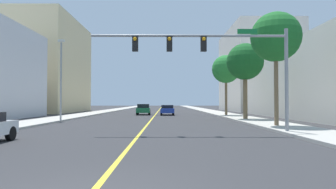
{
  "coord_description": "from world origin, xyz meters",
  "views": [
    {
      "loc": [
        1.41,
        -5.42,
        1.74
      ],
      "look_at": [
        1.59,
        17.09,
        2.31
      ],
      "focal_mm": 31.87,
      "sensor_mm": 36.0,
      "label": 1
    }
  ],
  "objects_px": {
    "palm_near": "(276,38)",
    "car_blue": "(167,110)",
    "palm_far": "(226,69)",
    "car_green": "(143,109)",
    "traffic_signal_mast": "(217,53)",
    "street_lamp": "(61,75)",
    "palm_mid": "(245,62)"
  },
  "relations": [
    {
      "from": "car_blue",
      "to": "palm_mid",
      "type": "bearing_deg",
      "value": -57.17
    },
    {
      "from": "car_blue",
      "to": "palm_far",
      "type": "bearing_deg",
      "value": -25.36
    },
    {
      "from": "palm_far",
      "to": "car_green",
      "type": "bearing_deg",
      "value": 157.78
    },
    {
      "from": "palm_near",
      "to": "palm_far",
      "type": "bearing_deg",
      "value": 90.52
    },
    {
      "from": "traffic_signal_mast",
      "to": "street_lamp",
      "type": "relative_size",
      "value": 1.49
    },
    {
      "from": "palm_near",
      "to": "palm_far",
      "type": "height_order",
      "value": "palm_near"
    },
    {
      "from": "palm_near",
      "to": "car_blue",
      "type": "height_order",
      "value": "palm_near"
    },
    {
      "from": "traffic_signal_mast",
      "to": "car_blue",
      "type": "xyz_separation_m",
      "value": [
        -2.61,
        23.44,
        -3.74
      ]
    },
    {
      "from": "street_lamp",
      "to": "car_blue",
      "type": "relative_size",
      "value": 1.69
    },
    {
      "from": "palm_near",
      "to": "car_green",
      "type": "distance_m",
      "value": 23.62
    },
    {
      "from": "traffic_signal_mast",
      "to": "street_lamp",
      "type": "xyz_separation_m",
      "value": [
        -12.45,
        10.97,
        -0.22
      ]
    },
    {
      "from": "palm_far",
      "to": "car_green",
      "type": "relative_size",
      "value": 1.75
    },
    {
      "from": "traffic_signal_mast",
      "to": "car_green",
      "type": "distance_m",
      "value": 25.23
    },
    {
      "from": "street_lamp",
      "to": "palm_near",
      "type": "distance_m",
      "value": 18.69
    },
    {
      "from": "street_lamp",
      "to": "palm_far",
      "type": "height_order",
      "value": "palm_far"
    },
    {
      "from": "palm_mid",
      "to": "car_blue",
      "type": "xyz_separation_m",
      "value": [
        -7.38,
        11.51,
        -4.83
      ]
    },
    {
      "from": "palm_near",
      "to": "palm_mid",
      "type": "height_order",
      "value": "palm_near"
    },
    {
      "from": "palm_near",
      "to": "car_green",
      "type": "relative_size",
      "value": 1.85
    },
    {
      "from": "car_blue",
      "to": "palm_near",
      "type": "bearing_deg",
      "value": -69.31
    },
    {
      "from": "palm_far",
      "to": "car_blue",
      "type": "distance_m",
      "value": 9.42
    },
    {
      "from": "traffic_signal_mast",
      "to": "palm_far",
      "type": "xyz_separation_m",
      "value": [
        4.58,
        20.01,
        1.29
      ]
    },
    {
      "from": "street_lamp",
      "to": "car_blue",
      "type": "height_order",
      "value": "street_lamp"
    },
    {
      "from": "palm_near",
      "to": "palm_far",
      "type": "xyz_separation_m",
      "value": [
        -0.15,
        16.15,
        -0.42
      ]
    },
    {
      "from": "street_lamp",
      "to": "car_green",
      "type": "relative_size",
      "value": 1.75
    },
    {
      "from": "car_green",
      "to": "traffic_signal_mast",
      "type": "bearing_deg",
      "value": -78.25
    },
    {
      "from": "street_lamp",
      "to": "palm_mid",
      "type": "height_order",
      "value": "street_lamp"
    },
    {
      "from": "palm_near",
      "to": "car_blue",
      "type": "xyz_separation_m",
      "value": [
        -7.33,
        19.58,
        -5.45
      ]
    },
    {
      "from": "palm_near",
      "to": "palm_mid",
      "type": "distance_m",
      "value": 8.1
    },
    {
      "from": "street_lamp",
      "to": "palm_far",
      "type": "bearing_deg",
      "value": 27.95
    },
    {
      "from": "palm_near",
      "to": "street_lamp",
      "type": "bearing_deg",
      "value": 157.48
    },
    {
      "from": "street_lamp",
      "to": "car_green",
      "type": "bearing_deg",
      "value": 63.6
    },
    {
      "from": "palm_mid",
      "to": "car_blue",
      "type": "bearing_deg",
      "value": 122.66
    }
  ]
}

